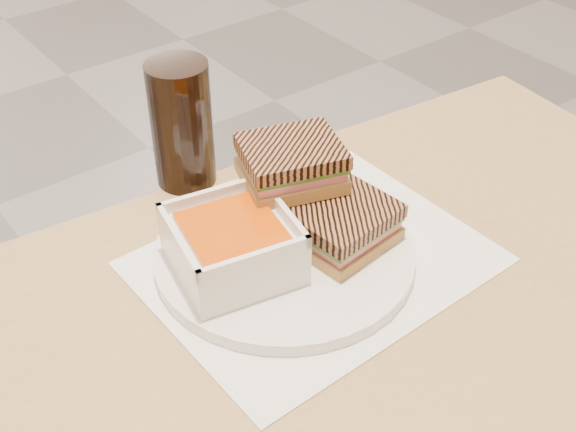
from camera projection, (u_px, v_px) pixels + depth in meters
tray_liner at (315, 262)px, 0.85m from camera, size 0.37×0.29×0.00m
plate at (284, 253)px, 0.84m from camera, size 0.29×0.29×0.02m
soup_bowl at (233, 247)px, 0.80m from camera, size 0.14×0.14×0.07m
panini_lower at (344, 226)px, 0.83m from camera, size 0.12×0.10×0.05m
panini_upper at (291, 163)px, 0.84m from camera, size 0.13×0.12×0.05m
cola_glass at (182, 124)px, 0.92m from camera, size 0.08×0.08×0.16m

